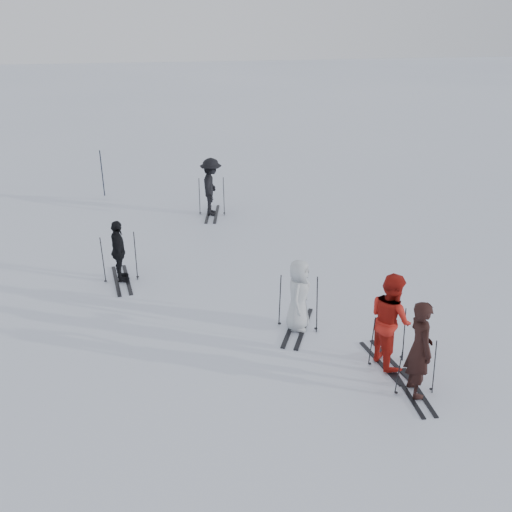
{
  "coord_description": "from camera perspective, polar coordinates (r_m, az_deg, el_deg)",
  "views": [
    {
      "loc": [
        -2.0,
        -11.68,
        6.8
      ],
      "look_at": [
        0.0,
        1.0,
        1.0
      ],
      "focal_mm": 40.0,
      "sensor_mm": 36.0,
      "label": 1
    }
  ],
  "objects": [
    {
      "name": "skis_uphill_left",
      "position": [
        15.2,
        -13.51,
        -0.12
      ],
      "size": [
        2.0,
        1.26,
        1.36
      ],
      "primitive_type": null,
      "rotation": [
        0.0,
        0.0,
        1.72
      ],
      "color": "black",
      "rests_on": "ground"
    },
    {
      "name": "skis_near_dark",
      "position": [
        11.15,
        15.79,
        -10.72
      ],
      "size": [
        1.55,
        0.82,
        1.13
      ],
      "primitive_type": null,
      "rotation": [
        0.0,
        0.0,
        1.57
      ],
      "color": "black",
      "rests_on": "ground"
    },
    {
      "name": "skis_red",
      "position": [
        11.85,
        13.08,
        -7.91
      ],
      "size": [
        1.78,
        1.15,
        1.2
      ],
      "primitive_type": null,
      "rotation": [
        0.0,
        0.0,
        1.74
      ],
      "color": "black",
      "rests_on": "ground"
    },
    {
      "name": "skier_near_dark",
      "position": [
        10.94,
        16.02,
        -9.02
      ],
      "size": [
        0.46,
        0.7,
        1.92
      ],
      "primitive_type": "imported",
      "rotation": [
        0.0,
        0.0,
        1.57
      ],
      "color": "black",
      "rests_on": "ground"
    },
    {
      "name": "skier_grey",
      "position": [
        12.62,
        4.28,
        -4.01
      ],
      "size": [
        0.81,
        0.95,
        1.65
      ],
      "primitive_type": "imported",
      "rotation": [
        0.0,
        0.0,
        1.15
      ],
      "color": "#B6BDC0",
      "rests_on": "ground"
    },
    {
      "name": "skis_uphill_far",
      "position": [
        19.59,
        -4.46,
        6.03
      ],
      "size": [
        2.0,
        1.28,
        1.36
      ],
      "primitive_type": null,
      "rotation": [
        0.0,
        0.0,
        1.41
      ],
      "color": "black",
      "rests_on": "ground"
    },
    {
      "name": "skier_uphill_left",
      "position": [
        15.15,
        -13.56,
        0.37
      ],
      "size": [
        0.54,
        1.02,
        1.65
      ],
      "primitive_type": "imported",
      "rotation": [
        0.0,
        0.0,
        1.72
      ],
      "color": "black",
      "rests_on": "ground"
    },
    {
      "name": "skier_uphill_far",
      "position": [
        19.5,
        -4.49,
        6.85
      ],
      "size": [
        0.92,
        1.36,
        1.95
      ],
      "primitive_type": "imported",
      "rotation": [
        0.0,
        0.0,
        1.41
      ],
      "color": "black",
      "rests_on": "ground"
    },
    {
      "name": "skis_grey",
      "position": [
        12.69,
        4.26,
        -4.57
      ],
      "size": [
        2.11,
        1.67,
        1.36
      ],
      "primitive_type": null,
      "rotation": [
        0.0,
        0.0,
        1.15
      ],
      "color": "black",
      "rests_on": "ground"
    },
    {
      "name": "skier_red",
      "position": [
        11.66,
        13.26,
        -6.3
      ],
      "size": [
        0.9,
        1.08,
        1.98
      ],
      "primitive_type": "imported",
      "rotation": [
        0.0,
        0.0,
        1.74
      ],
      "color": "#AB1B13",
      "rests_on": "ground"
    },
    {
      "name": "piste_marker",
      "position": [
        22.2,
        -15.13,
        7.98
      ],
      "size": [
        0.05,
        0.05,
        1.74
      ],
      "primitive_type": "cylinder",
      "rotation": [
        0.0,
        0.0,
        -0.31
      ],
      "color": "black",
      "rests_on": "ground"
    },
    {
      "name": "ground",
      "position": [
        13.66,
        0.66,
        -5.54
      ],
      "size": [
        120.0,
        120.0,
        0.0
      ],
      "primitive_type": "plane",
      "color": "silver",
      "rests_on": "ground"
    }
  ]
}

